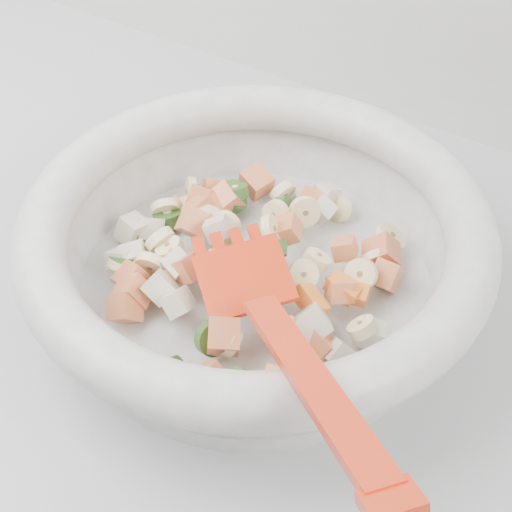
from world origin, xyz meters
The scene contains 2 objects.
counter centered at (0.00, 1.45, 0.45)m, with size 2.00×0.60×0.90m, color #98979C.
mixing_bowl centered at (0.15, 1.42, 0.96)m, with size 0.39×0.39×0.15m.
Camera 1 is at (0.39, 1.05, 1.38)m, focal length 55.00 mm.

